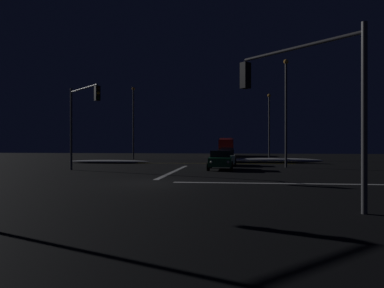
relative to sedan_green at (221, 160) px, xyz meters
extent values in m
cube|color=black|center=(-3.48, -10.30, -0.85)|extent=(120.00, 120.00, 0.10)
cube|color=white|center=(-3.48, -2.20, -0.80)|extent=(0.35, 13.86, 0.01)
cube|color=yellow|center=(-3.48, 9.40, -0.80)|extent=(22.00, 0.15, 0.01)
cube|color=white|center=(4.72, -10.30, -0.80)|extent=(13.86, 0.40, 0.01)
ellipsoid|color=white|center=(-12.38, 8.48, -0.62)|extent=(8.89, 1.50, 0.36)
ellipsoid|color=white|center=(5.42, 10.88, -0.53)|extent=(10.60, 1.50, 0.55)
cube|color=#14512D|center=(0.00, -0.04, -0.13)|extent=(1.80, 4.20, 0.70)
cube|color=black|center=(0.00, 0.16, 0.49)|extent=(1.60, 2.00, 0.55)
cylinder|color=black|center=(0.90, -1.59, -0.48)|extent=(0.22, 0.64, 0.64)
cylinder|color=black|center=(-0.90, -1.59, -0.48)|extent=(0.22, 0.64, 0.64)
cylinder|color=black|center=(0.90, 1.51, -0.48)|extent=(0.22, 0.64, 0.64)
cylinder|color=black|center=(-0.90, 1.51, -0.48)|extent=(0.22, 0.64, 0.64)
sphere|color=#F9EFC6|center=(0.65, -2.16, -0.08)|extent=(0.22, 0.22, 0.22)
sphere|color=#F9EFC6|center=(-0.65, -2.16, -0.08)|extent=(0.22, 0.22, 0.22)
cube|color=silver|center=(0.29, 6.06, -0.13)|extent=(1.80, 4.20, 0.70)
cube|color=black|center=(0.29, 6.26, 0.49)|extent=(1.60, 2.00, 0.55)
cylinder|color=black|center=(1.19, 4.51, -0.48)|extent=(0.22, 0.64, 0.64)
cylinder|color=black|center=(-0.61, 4.51, -0.48)|extent=(0.22, 0.64, 0.64)
cylinder|color=black|center=(1.19, 7.61, -0.48)|extent=(0.22, 0.64, 0.64)
cylinder|color=black|center=(-0.61, 7.61, -0.48)|extent=(0.22, 0.64, 0.64)
sphere|color=#F9EFC6|center=(0.94, 3.94, -0.08)|extent=(0.22, 0.22, 0.22)
sphere|color=#F9EFC6|center=(-0.36, 3.94, -0.08)|extent=(0.22, 0.22, 0.22)
cube|color=#C66014|center=(0.14, 12.74, -0.13)|extent=(1.80, 4.20, 0.70)
cube|color=black|center=(0.14, 12.94, 0.49)|extent=(1.60, 2.00, 0.55)
cylinder|color=black|center=(1.04, 11.19, -0.48)|extent=(0.22, 0.64, 0.64)
cylinder|color=black|center=(-0.76, 11.19, -0.48)|extent=(0.22, 0.64, 0.64)
cylinder|color=black|center=(1.04, 14.29, -0.48)|extent=(0.22, 0.64, 0.64)
cylinder|color=black|center=(-0.76, 14.29, -0.48)|extent=(0.22, 0.64, 0.64)
sphere|color=#F9EFC6|center=(0.79, 10.62, -0.08)|extent=(0.22, 0.22, 0.22)
sphere|color=#F9EFC6|center=(-0.51, 10.62, -0.08)|extent=(0.22, 0.22, 0.22)
cube|color=navy|center=(0.22, 19.49, -0.13)|extent=(1.80, 4.20, 0.70)
cube|color=black|center=(0.22, 19.69, 0.49)|extent=(1.60, 2.00, 0.55)
cylinder|color=black|center=(1.12, 17.94, -0.48)|extent=(0.22, 0.64, 0.64)
cylinder|color=black|center=(-0.68, 17.94, -0.48)|extent=(0.22, 0.64, 0.64)
cylinder|color=black|center=(1.12, 21.04, -0.48)|extent=(0.22, 0.64, 0.64)
cylinder|color=black|center=(-0.68, 21.04, -0.48)|extent=(0.22, 0.64, 0.64)
sphere|color=#F9EFC6|center=(0.87, 17.37, -0.08)|extent=(0.22, 0.22, 0.22)
sphere|color=#F9EFC6|center=(-0.43, 17.37, -0.08)|extent=(0.22, 0.22, 0.22)
cube|color=#B7B7BC|center=(-0.07, 26.26, -0.13)|extent=(1.80, 4.20, 0.70)
cube|color=black|center=(-0.07, 26.46, 0.49)|extent=(1.60, 2.00, 0.55)
cylinder|color=black|center=(0.83, 24.71, -0.48)|extent=(0.22, 0.64, 0.64)
cylinder|color=black|center=(-0.97, 24.71, -0.48)|extent=(0.22, 0.64, 0.64)
cylinder|color=black|center=(0.83, 27.81, -0.48)|extent=(0.22, 0.64, 0.64)
cylinder|color=black|center=(-0.97, 27.81, -0.48)|extent=(0.22, 0.64, 0.64)
sphere|color=#F9EFC6|center=(0.58, 24.14, -0.08)|extent=(0.22, 0.22, 0.22)
sphere|color=#F9EFC6|center=(-0.72, 24.14, -0.08)|extent=(0.22, 0.22, 0.22)
cube|color=red|center=(-0.21, 31.05, 0.83)|extent=(2.40, 2.20, 2.30)
cube|color=silver|center=(-0.21, 35.55, 0.98)|extent=(2.40, 5.00, 2.60)
cylinder|color=black|center=(0.99, 31.65, -0.32)|extent=(0.28, 0.96, 0.96)
cylinder|color=black|center=(-1.41, 31.65, -0.32)|extent=(0.28, 0.96, 0.96)
cylinder|color=black|center=(0.99, 36.35, -0.32)|extent=(0.28, 0.96, 0.96)
cylinder|color=black|center=(-1.41, 36.35, -0.32)|extent=(0.28, 0.96, 0.96)
sphere|color=#F9EFC6|center=(0.64, 29.90, 0.23)|extent=(0.26, 0.26, 0.26)
sphere|color=#F9EFC6|center=(-1.06, 29.90, 0.23)|extent=(0.26, 0.26, 0.26)
cylinder|color=#4C4C51|center=(-11.98, -1.80, 2.50)|extent=(0.18, 0.18, 6.60)
cylinder|color=#4C4C51|center=(-10.22, -3.56, 5.50)|extent=(3.59, 3.59, 0.12)
cube|color=black|center=(-8.47, -5.31, 4.88)|extent=(0.46, 0.46, 1.05)
sphere|color=black|center=(-8.36, -5.42, 5.22)|extent=(0.22, 0.22, 0.22)
sphere|color=orange|center=(-8.36, -5.42, 4.88)|extent=(0.22, 0.22, 0.22)
sphere|color=black|center=(-8.36, -5.42, 4.53)|extent=(0.22, 0.22, 0.22)
cylinder|color=#4C4C51|center=(5.02, -18.80, 2.11)|extent=(0.18, 0.18, 5.82)
cylinder|color=#4C4C51|center=(3.29, -17.07, 4.72)|extent=(3.55, 3.55, 0.12)
cube|color=black|center=(1.56, -15.34, 4.09)|extent=(0.46, 0.46, 1.05)
sphere|color=black|center=(1.45, -15.23, 4.44)|extent=(0.22, 0.22, 0.22)
sphere|color=orange|center=(1.45, -15.23, 4.09)|extent=(0.22, 0.22, 0.22)
sphere|color=black|center=(1.45, -15.23, 3.75)|extent=(0.22, 0.22, 0.22)
cylinder|color=#424247|center=(5.72, 3.40, 3.84)|extent=(0.20, 0.20, 9.28)
sphere|color=#F9AD47|center=(5.72, 3.40, 8.66)|extent=(0.44, 0.44, 0.44)
cylinder|color=#424247|center=(5.72, 19.40, 3.36)|extent=(0.20, 0.20, 8.32)
sphere|color=#F9AD47|center=(5.72, 19.40, 7.70)|extent=(0.44, 0.44, 0.44)
cylinder|color=#424247|center=(-12.68, 19.40, 3.96)|extent=(0.20, 0.20, 9.52)
sphere|color=#F9AD47|center=(-12.68, 19.40, 8.90)|extent=(0.44, 0.44, 0.44)
camera|label=1|loc=(1.10, -30.57, 1.33)|focal=34.84mm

